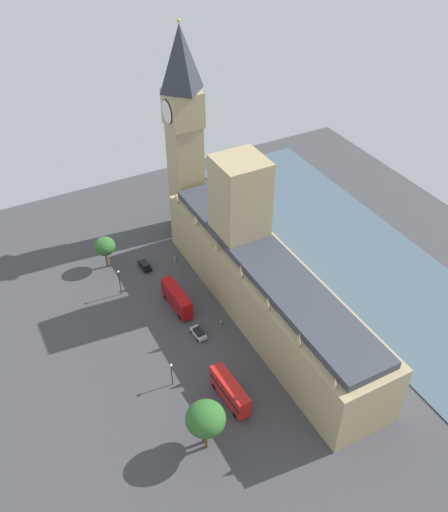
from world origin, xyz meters
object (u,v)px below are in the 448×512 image
at_px(plane_tree_trailing, 206,419).
at_px(plane_tree_by_river_gate, 105,246).
at_px(double_decker_bus_near_tower, 230,391).
at_px(pedestrian_under_trees, 221,323).
at_px(car_black_corner, 145,265).
at_px(car_silver_far_end, 199,333).
at_px(street_lamp_midblock, 119,278).
at_px(double_decker_bus_kerbside, 177,298).
at_px(street_lamp_slot_10, 171,370).
at_px(clock_tower, 184,131).
at_px(parliament_building, 262,278).
at_px(pedestrian_opposite_hall, 175,259).
at_px(plane_tree_leading, 203,423).

height_order(plane_tree_trailing, plane_tree_by_river_gate, plane_tree_trailing).
distance_m(double_decker_bus_near_tower, pedestrian_under_trees, 19.13).
relative_size(car_black_corner, pedestrian_under_trees, 2.67).
xyz_separation_m(car_silver_far_end, double_decker_bus_near_tower, (1.93, 17.11, 1.75)).
height_order(plane_tree_by_river_gate, street_lamp_midblock, plane_tree_by_river_gate).
bearing_deg(double_decker_bus_kerbside, car_black_corner, 92.84).
distance_m(street_lamp_midblock, street_lamp_slot_10, 28.53).
height_order(clock_tower, double_decker_bus_kerbside, clock_tower).
relative_size(parliament_building, street_lamp_slot_10, 11.87).
distance_m(plane_tree_by_river_gate, street_lamp_midblock, 10.91).
xyz_separation_m(clock_tower, plane_tree_trailing, (25.07, 60.67, -18.79)).
relative_size(clock_tower, double_decker_bus_near_tower, 4.86).
height_order(clock_tower, pedestrian_opposite_hall, clock_tower).
bearing_deg(plane_tree_by_river_gate, street_lamp_slot_10, 89.13).
distance_m(parliament_building, car_black_corner, 30.98).
xyz_separation_m(plane_tree_trailing, street_lamp_slot_10, (-0.30, -14.89, -3.86)).
distance_m(clock_tower, car_black_corner, 32.69).
distance_m(double_decker_bus_near_tower, plane_tree_by_river_gate, 48.22).
height_order(parliament_building, car_silver_far_end, parliament_building).
distance_m(car_silver_far_end, plane_tree_leading, 25.30).
relative_size(pedestrian_opposite_hall, street_lamp_slot_10, 0.30).
relative_size(parliament_building, clock_tower, 1.30).
bearing_deg(pedestrian_opposite_hall, car_silver_far_end, 63.32).
height_order(car_silver_far_end, street_lamp_midblock, street_lamp_midblock).
distance_m(clock_tower, pedestrian_under_trees, 45.72).
bearing_deg(clock_tower, double_decker_bus_kerbside, 60.43).
bearing_deg(double_decker_bus_kerbside, plane_tree_by_river_gate, 111.45).
height_order(clock_tower, street_lamp_slot_10, clock_tower).
bearing_deg(double_decker_bus_kerbside, plane_tree_trailing, -108.00).
xyz_separation_m(double_decker_bus_kerbside, plane_tree_leading, (9.80, 32.63, 2.72)).
xyz_separation_m(clock_tower, street_lamp_midblock, (24.64, 17.26, -21.96)).
height_order(plane_tree_leading, street_lamp_slot_10, plane_tree_leading).
distance_m(pedestrian_under_trees, street_lamp_slot_10, 18.14).
height_order(pedestrian_under_trees, plane_tree_trailing, plane_tree_trailing).
distance_m(parliament_building, plane_tree_leading, 34.86).
xyz_separation_m(double_decker_bus_kerbside, plane_tree_by_river_gate, (8.85, -20.56, 3.30)).
height_order(pedestrian_under_trees, plane_tree_leading, plane_tree_leading).
bearing_deg(pedestrian_under_trees, double_decker_bus_kerbside, -49.57).
bearing_deg(plane_tree_trailing, street_lamp_midblock, -90.56).
xyz_separation_m(double_decker_bus_kerbside, car_silver_far_end, (-0.34, 9.88, -1.75)).
bearing_deg(street_lamp_slot_10, pedestrian_under_trees, -148.35).
height_order(clock_tower, car_black_corner, clock_tower).
xyz_separation_m(clock_tower, double_decker_bus_kerbside, (15.31, 26.99, -24.03)).
height_order(double_decker_bus_near_tower, plane_tree_by_river_gate, plane_tree_by_river_gate).
bearing_deg(pedestrian_under_trees, clock_tower, -95.64).
xyz_separation_m(double_decker_bus_near_tower, plane_tree_leading, (8.21, 5.63, 2.72)).
bearing_deg(pedestrian_opposite_hall, double_decker_bus_near_tower, 65.97).
bearing_deg(car_black_corner, double_decker_bus_kerbside, -89.66).
height_order(double_decker_bus_near_tower, plane_tree_leading, plane_tree_leading).
height_order(parliament_building, car_black_corner, parliament_building).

